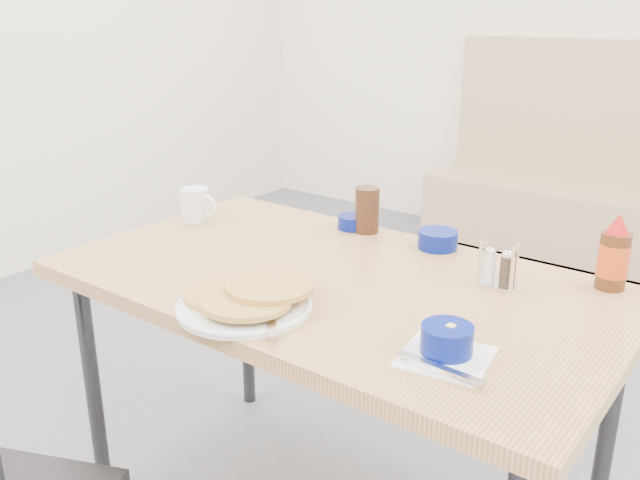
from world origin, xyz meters
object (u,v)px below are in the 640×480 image
Objects in this scene: dining_table at (335,299)px; amber_tumbler at (367,210)px; booth_bench at (604,205)px; condiment_caddy at (497,270)px; creamer_bowl at (353,222)px; butter_bowl at (438,240)px; pancake_plate at (246,299)px; coffee_mug at (196,204)px; syrup_bottle at (614,256)px; grits_setting at (446,344)px.

dining_table is 0.39m from amber_tumbler.
booth_bench reaches higher than condiment_caddy.
butter_bowl is (0.29, 0.00, 0.00)m from creamer_bowl.
dining_table is 0.29m from pancake_plate.
pancake_plate is 2.46× the size of coffee_mug.
creamer_bowl is at bearing -180.00° from syrup_bottle.
syrup_bottle reaches higher than butter_bowl.
condiment_caddy is (0.34, 0.19, 0.10)m from dining_table.
coffee_mug is 0.49m from creamer_bowl.
coffee_mug reaches higher than creamer_bowl.
pancake_plate is 0.63m from butter_bowl.
condiment_caddy is at bearing -146.57° from syrup_bottle.
condiment_caddy reaches higher than pancake_plate.
booth_bench reaches higher than amber_tumbler.
amber_tumbler reaches higher than butter_bowl.
dining_table is 15.60× the size of creamer_bowl.
dining_table is at bearing -107.36° from butter_bowl.
pancake_plate is at bearing -77.57° from creamer_bowl.
grits_setting reaches higher than creamer_bowl.
amber_tumbler is 1.22× the size of condiment_caddy.
dining_table is at bearing -10.24° from coffee_mug.
pancake_plate is 0.87m from syrup_bottle.
grits_setting is 1.11× the size of syrup_bottle.
creamer_bowl is (-0.59, 0.55, -0.01)m from grits_setting.
grits_setting is at bearing -60.65° from butter_bowl.
amber_tumbler reaches higher than grits_setting.
amber_tumbler is 0.50m from condiment_caddy.
pancake_plate is 0.46m from grits_setting.
syrup_bottle reaches higher than coffee_mug.
booth_bench reaches higher than creamer_bowl.
creamer_bowl reaches higher than dining_table.
amber_tumbler is at bearing 97.80° from pancake_plate.
amber_tumbler reaches higher than creamer_bowl.
grits_setting is 1.53× the size of amber_tumbler.
booth_bench is 10.23× the size of syrup_bottle.
pancake_plate is (-0.05, -0.27, 0.08)m from dining_table.
creamer_bowl is at bearing 158.00° from condiment_caddy.
amber_tumbler is at bearing 180.00° from butter_bowl.
dining_table is at bearing -69.09° from amber_tumbler.
coffee_mug is 0.98× the size of amber_tumbler.
booth_bench reaches higher than pancake_plate.
syrup_bottle reaches higher than condiment_caddy.
butter_bowl is at bearing 72.64° from dining_table.
condiment_caddy is (0.24, -0.15, 0.01)m from butter_bowl.
grits_setting is at bearing -17.10° from coffee_mug.
syrup_bottle is at bearing 0.00° from butter_bowl.
amber_tumbler reaches higher than condiment_caddy.
dining_table is 10.63× the size of coffee_mug.
dining_table is at bearing -157.03° from condiment_caddy.
amber_tumbler is (-0.24, 0.00, 0.04)m from butter_bowl.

